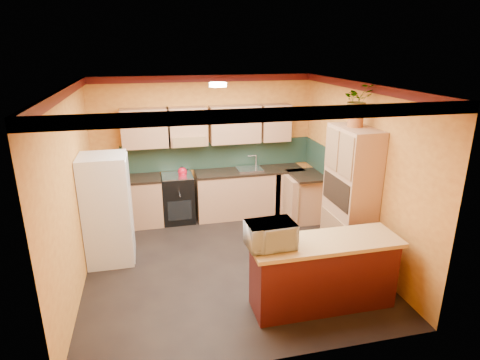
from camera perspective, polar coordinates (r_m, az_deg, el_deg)
The scene contains 15 objects.
room_shell at distance 5.89m, azimuth -2.30°, elevation 7.58°, with size 4.24×4.24×2.72m.
base_cabinets_back at distance 7.79m, azimuth -4.20°, elevation -2.31°, with size 3.65×0.60×0.88m, color tan.
countertop_back at distance 7.64m, azimuth -4.28°, elevation 0.91°, with size 3.65×0.62×0.04m, color black.
stove at distance 7.72m, azimuth -8.79°, elevation -2.57°, with size 0.58×0.58×0.91m, color black.
kettle at distance 7.50m, azimuth -8.20°, elevation 1.24°, with size 0.17×0.17×0.18m, color #B60C20, non-canonical shape.
sink at distance 7.78m, azimuth 1.36°, elevation 1.56°, with size 0.48×0.40×0.03m, color silver.
base_cabinets_right at distance 7.77m, azimuth 9.42°, elevation -2.58°, with size 0.60×0.80×0.88m, color tan.
countertop_right at distance 7.62m, azimuth 9.60°, elevation 0.65°, with size 0.62×0.80×0.04m, color black.
fridge at distance 6.41m, azimuth -18.36°, elevation -4.01°, with size 0.68×0.66×1.70m, color silver.
pantry at distance 6.29m, azimuth 15.40°, elevation -2.21°, with size 0.48×0.90×2.10m, color tan.
fern_pot at distance 6.04m, azimuth 16.09°, elevation 8.04°, with size 0.22×0.22×0.16m, color brown.
fern at distance 6.00m, azimuth 16.35°, elevation 10.91°, with size 0.41×0.35×0.45m, color tan.
breakfast_bar at distance 5.34m, azimuth 11.70°, elevation -13.09°, with size 1.80×0.55×0.88m, color #531314.
bar_top at distance 5.12m, azimuth 12.04°, elevation -8.64°, with size 1.90×0.65×0.05m, color tan.
microwave at distance 4.79m, azimuth 4.32°, elevation -7.78°, with size 0.57×0.38×0.31m, color silver.
Camera 1 is at (-1.07, -5.39, 3.21)m, focal length 30.00 mm.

